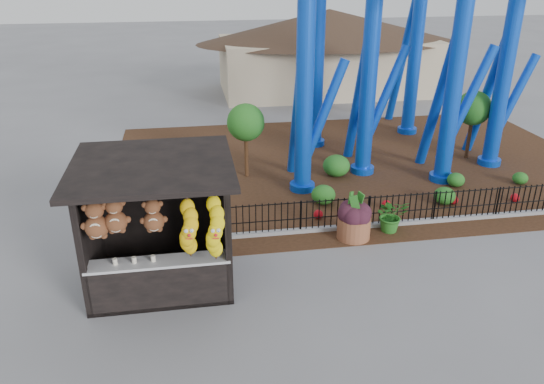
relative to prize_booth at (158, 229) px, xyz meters
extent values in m
plane|color=slate|center=(3.00, -0.89, -1.54)|extent=(120.00, 120.00, 0.00)
cube|color=#331E11|center=(7.00, 7.11, -1.53)|extent=(18.00, 12.00, 0.02)
cube|color=gray|center=(7.00, 2.11, -1.48)|extent=(18.00, 0.18, 0.12)
cube|color=black|center=(0.00, 0.31, -1.49)|extent=(3.20, 2.60, 0.10)
cube|color=black|center=(0.00, 1.55, -0.04)|extent=(3.20, 0.12, 3.00)
cube|color=black|center=(-1.54, 0.31, -0.04)|extent=(0.12, 2.60, 3.00)
cube|color=black|center=(1.54, 0.31, -0.04)|extent=(0.12, 2.60, 3.00)
cube|color=black|center=(0.00, 0.06, 1.52)|extent=(3.50, 3.40, 0.12)
cube|color=black|center=(-1.53, -0.92, -0.04)|extent=(0.14, 0.14, 3.00)
cube|color=black|center=(1.53, -0.92, -0.04)|extent=(0.14, 0.14, 3.00)
cube|color=black|center=(0.00, -0.74, -0.99)|extent=(3.00, 0.50, 1.10)
cube|color=silver|center=(0.00, -0.74, -0.42)|extent=(3.10, 0.55, 0.06)
cylinder|color=black|center=(0.00, -1.14, 1.31)|extent=(2.90, 0.04, 0.04)
cylinder|color=blue|center=(4.50, 5.11, 1.96)|extent=(0.56, 0.56, 7.00)
cylinder|color=blue|center=(4.50, 5.11, -1.42)|extent=(0.84, 0.84, 0.24)
cylinder|color=blue|center=(7.00, 6.31, 2.11)|extent=(0.56, 0.56, 7.30)
cylinder|color=blue|center=(7.00, 6.31, -1.42)|extent=(0.84, 0.84, 0.24)
cylinder|color=blue|center=(9.50, 5.11, 2.21)|extent=(0.56, 0.56, 7.50)
cylinder|color=blue|center=(9.50, 5.11, -1.42)|extent=(0.84, 0.84, 0.24)
cylinder|color=blue|center=(12.00, 6.31, 1.76)|extent=(0.56, 0.56, 6.60)
cylinder|color=blue|center=(12.00, 6.31, -1.42)|extent=(0.84, 0.84, 0.24)
cylinder|color=blue|center=(6.00, 9.61, 3.21)|extent=(0.56, 0.56, 9.50)
cylinder|color=blue|center=(6.00, 9.61, -1.42)|extent=(0.84, 0.84, 0.24)
cylinder|color=blue|center=(10.50, 10.61, 3.71)|extent=(0.56, 0.56, 10.50)
cylinder|color=blue|center=(10.50, 10.61, -1.42)|extent=(0.84, 0.84, 0.24)
cylinder|color=blue|center=(4.50, 6.01, 1.09)|extent=(0.36, 2.21, 5.85)
cylinder|color=blue|center=(5.20, 5.41, 0.91)|extent=(1.62, 0.32, 3.73)
cylinder|color=blue|center=(7.00, 7.21, 1.20)|extent=(0.36, 2.29, 6.10)
cylinder|color=blue|center=(7.70, 6.61, 1.02)|extent=(1.67, 0.32, 3.88)
cylinder|color=blue|center=(9.50, 6.01, 1.27)|extent=(0.36, 2.34, 6.26)
cylinder|color=blue|center=(10.20, 5.41, 1.09)|extent=(1.71, 0.32, 3.99)
cylinder|color=blue|center=(12.00, 7.21, 0.94)|extent=(0.36, 2.10, 5.53)
cylinder|color=blue|center=(12.70, 6.61, 0.77)|extent=(1.54, 0.32, 3.52)
cylinder|color=brown|center=(5.18, 1.58, -1.22)|extent=(1.09, 1.09, 0.63)
ellipsoid|color=#30131E|center=(5.18, 1.58, -0.59)|extent=(0.70, 0.70, 0.64)
imported|color=#294D16|center=(6.35, 1.81, -1.03)|extent=(0.93, 0.81, 1.01)
ellipsoid|color=#215E1B|center=(4.91, 3.89, -1.22)|extent=(0.76, 0.76, 0.61)
ellipsoid|color=#215E1B|center=(8.70, 3.26, -1.25)|extent=(0.68, 0.68, 0.54)
ellipsoid|color=#215E1B|center=(9.72, 4.51, -1.29)|extent=(0.59, 0.59, 0.47)
ellipsoid|color=#215E1B|center=(5.95, 6.10, -1.14)|extent=(0.96, 0.96, 0.77)
ellipsoid|color=#215E1B|center=(12.02, 4.36, -1.32)|extent=(0.51, 0.51, 0.41)
sphere|color=#B30B15|center=(4.50, 2.87, -1.38)|extent=(0.28, 0.28, 0.28)
sphere|color=#B30B15|center=(6.75, 3.20, -1.38)|extent=(0.28, 0.28, 0.28)
sphere|color=#B30B15|center=(8.99, 3.19, -1.38)|extent=(0.28, 0.28, 0.28)
sphere|color=#B30B15|center=(11.00, 3.03, -1.38)|extent=(0.28, 0.28, 0.28)
cube|color=#BFAD8C|center=(9.00, 19.11, -0.04)|extent=(12.00, 6.00, 3.00)
cone|color=#332319|center=(9.00, 19.11, 2.36)|extent=(15.00, 15.00, 1.80)
camera|label=1|loc=(0.83, -10.92, 5.62)|focal=35.00mm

